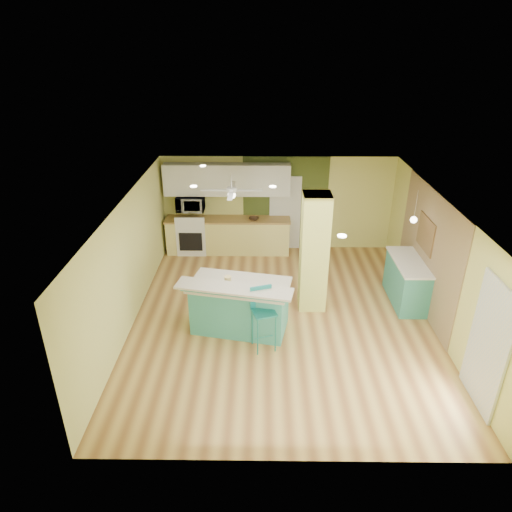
# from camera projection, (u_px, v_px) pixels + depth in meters

# --- Properties ---
(floor) EXTENTS (6.00, 7.00, 0.01)m
(floor) POSITION_uv_depth(u_px,v_px,m) (282.00, 318.00, 9.37)
(floor) COLOR brown
(floor) RESTS_ON ground
(ceiling) EXTENTS (6.00, 7.00, 0.01)m
(ceiling) POSITION_uv_depth(u_px,v_px,m) (285.00, 202.00, 8.27)
(ceiling) COLOR white
(ceiling) RESTS_ON wall_back
(wall_back) EXTENTS (6.00, 0.01, 2.50)m
(wall_back) POSITION_uv_depth(u_px,v_px,m) (278.00, 204.00, 11.98)
(wall_back) COLOR #D1D070
(wall_back) RESTS_ON floor
(wall_front) EXTENTS (6.00, 0.01, 2.50)m
(wall_front) POSITION_uv_depth(u_px,v_px,m) (295.00, 391.00, 5.67)
(wall_front) COLOR #D1D070
(wall_front) RESTS_ON floor
(wall_left) EXTENTS (0.01, 7.00, 2.50)m
(wall_left) POSITION_uv_depth(u_px,v_px,m) (129.00, 263.00, 8.85)
(wall_left) COLOR #D1D070
(wall_left) RESTS_ON floor
(wall_right) EXTENTS (0.01, 7.00, 2.50)m
(wall_right) POSITION_uv_depth(u_px,v_px,m) (439.00, 264.00, 8.79)
(wall_right) COLOR #D1D070
(wall_right) RESTS_ON floor
(wood_panel) EXTENTS (0.02, 3.40, 2.50)m
(wood_panel) POSITION_uv_depth(u_px,v_px,m) (428.00, 251.00, 9.33)
(wood_panel) COLOR #82684A
(wood_panel) RESTS_ON floor
(olive_accent) EXTENTS (2.20, 0.02, 2.50)m
(olive_accent) POSITION_uv_depth(u_px,v_px,m) (285.00, 204.00, 11.96)
(olive_accent) COLOR #425020
(olive_accent) RESTS_ON floor
(interior_door) EXTENTS (0.82, 0.05, 2.00)m
(interior_door) POSITION_uv_depth(u_px,v_px,m) (285.00, 213.00, 12.04)
(interior_door) COLOR silver
(interior_door) RESTS_ON floor
(french_door) EXTENTS (0.04, 1.08, 2.10)m
(french_door) POSITION_uv_depth(u_px,v_px,m) (488.00, 346.00, 6.81)
(french_door) COLOR silver
(french_door) RESTS_ON floor
(column) EXTENTS (0.55, 0.55, 2.50)m
(column) POSITION_uv_depth(u_px,v_px,m) (314.00, 253.00, 9.26)
(column) COLOR #C8CC5E
(column) RESTS_ON floor
(kitchen_run) EXTENTS (3.25, 0.63, 0.94)m
(kitchen_run) POSITION_uv_depth(u_px,v_px,m) (228.00, 235.00, 12.05)
(kitchen_run) COLOR #E5D778
(kitchen_run) RESTS_ON floor
(stove) EXTENTS (0.76, 0.66, 1.08)m
(stove) POSITION_uv_depth(u_px,v_px,m) (192.00, 236.00, 12.06)
(stove) COLOR white
(stove) RESTS_ON floor
(upper_cabinets) EXTENTS (3.20, 0.34, 0.80)m
(upper_cabinets) POSITION_uv_depth(u_px,v_px,m) (227.00, 180.00, 11.52)
(upper_cabinets) COLOR silver
(upper_cabinets) RESTS_ON wall_back
(microwave) EXTENTS (0.70, 0.48, 0.39)m
(microwave) POSITION_uv_depth(u_px,v_px,m) (190.00, 204.00, 11.68)
(microwave) COLOR silver
(microwave) RESTS_ON wall_back
(ceiling_fan) EXTENTS (1.41, 1.41, 0.61)m
(ceiling_fan) POSITION_uv_depth(u_px,v_px,m) (232.00, 191.00, 10.27)
(ceiling_fan) COLOR silver
(ceiling_fan) RESTS_ON ceiling
(pendant_lamp) EXTENTS (0.14, 0.14, 0.69)m
(pendant_lamp) POSITION_uv_depth(u_px,v_px,m) (414.00, 220.00, 9.19)
(pendant_lamp) COLOR silver
(pendant_lamp) RESTS_ON ceiling
(wall_decor) EXTENTS (0.03, 0.90, 0.70)m
(wall_decor) POSITION_uv_depth(u_px,v_px,m) (426.00, 234.00, 9.38)
(wall_decor) COLOR brown
(wall_decor) RESTS_ON wood_panel
(peninsula) EXTENTS (2.20, 1.52, 1.14)m
(peninsula) POSITION_uv_depth(u_px,v_px,m) (240.00, 305.00, 8.81)
(peninsula) COLOR teal
(peninsula) RESTS_ON floor
(bar_stool) EXTENTS (0.51, 0.51, 1.22)m
(bar_stool) POSITION_uv_depth(u_px,v_px,m) (263.00, 308.00, 8.19)
(bar_stool) COLOR teal
(bar_stool) RESTS_ON floor
(side_counter) EXTENTS (0.64, 1.51, 0.97)m
(side_counter) POSITION_uv_depth(u_px,v_px,m) (407.00, 281.00, 9.76)
(side_counter) COLOR teal
(side_counter) RESTS_ON floor
(fruit_bowl) EXTENTS (0.30, 0.30, 0.06)m
(fruit_bowl) POSITION_uv_depth(u_px,v_px,m) (254.00, 219.00, 11.76)
(fruit_bowl) COLOR #362216
(fruit_bowl) RESTS_ON kitchen_run
(canister) EXTENTS (0.13, 0.13, 0.17)m
(canister) POSITION_uv_depth(u_px,v_px,m) (228.00, 280.00, 8.57)
(canister) COLOR gold
(canister) RESTS_ON peninsula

